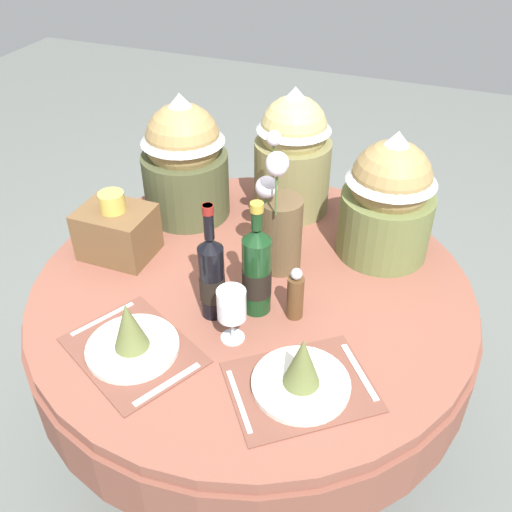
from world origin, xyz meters
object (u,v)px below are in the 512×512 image
at_px(wine_bottle_left, 212,277).
at_px(pepper_mill, 295,295).
at_px(place_setting_right, 302,374).
at_px(woven_basket_side_left, 117,230).
at_px(dining_table, 252,317).
at_px(wine_bottle_centre, 257,271).
at_px(gift_tub_back_centre, 293,147).
at_px(place_setting_left, 131,338).
at_px(gift_tub_back_right, 389,192).
at_px(gift_tub_back_left, 184,153).
at_px(flower_vase, 279,223).
at_px(wine_glass_right, 232,306).

height_order(wine_bottle_left, pepper_mill, wine_bottle_left).
bearing_deg(place_setting_right, woven_basket_side_left, 155.63).
bearing_deg(wine_bottle_left, dining_table, 71.26).
relative_size(wine_bottle_centre, gift_tub_back_centre, 0.78).
bearing_deg(place_setting_left, gift_tub_back_centre, 79.01).
bearing_deg(wine_bottle_centre, gift_tub_back_right, 55.91).
bearing_deg(gift_tub_back_left, flower_vase, -23.96).
bearing_deg(dining_table, place_setting_left, -117.12).
bearing_deg(flower_vase, wine_glass_right, -91.08).
bearing_deg(place_setting_right, pepper_mill, 111.50).
relative_size(dining_table, gift_tub_back_right, 3.23).
bearing_deg(gift_tub_back_left, gift_tub_back_centre, 26.02).
height_order(wine_glass_right, gift_tub_back_right, gift_tub_back_right).
xyz_separation_m(dining_table, place_setting_right, (0.25, -0.32, 0.18)).
bearing_deg(wine_glass_right, wine_bottle_left, 140.35).
relative_size(wine_bottle_left, gift_tub_back_left, 0.81).
bearing_deg(dining_table, woven_basket_side_left, -179.17).
relative_size(place_setting_right, gift_tub_back_right, 1.04).
xyz_separation_m(gift_tub_back_left, gift_tub_back_centre, (0.33, 0.16, 0.01)).
xyz_separation_m(place_setting_left, gift_tub_back_centre, (0.16, 0.82, 0.19)).
relative_size(place_setting_right, gift_tub_back_centre, 0.97).
bearing_deg(pepper_mill, woven_basket_side_left, 172.47).
height_order(gift_tub_back_centre, gift_tub_back_right, gift_tub_back_centre).
bearing_deg(wine_bottle_left, wine_glass_right, -39.65).
bearing_deg(wine_glass_right, pepper_mill, 48.66).
height_order(place_setting_left, pepper_mill, pepper_mill).
xyz_separation_m(place_setting_right, wine_glass_right, (-0.22, 0.09, 0.07)).
distance_m(dining_table, pepper_mill, 0.28).
bearing_deg(place_setting_left, place_setting_right, 5.34).
bearing_deg(wine_glass_right, place_setting_left, -148.48).
xyz_separation_m(place_setting_left, gift_tub_back_right, (0.51, 0.67, 0.17)).
bearing_deg(gift_tub_back_left, wine_glass_right, -53.19).
relative_size(flower_vase, gift_tub_back_centre, 0.93).
bearing_deg(dining_table, gift_tub_back_left, 140.61).
xyz_separation_m(flower_vase, gift_tub_back_left, (-0.40, 0.18, 0.07)).
bearing_deg(pepper_mill, place_setting_right, -68.50).
xyz_separation_m(dining_table, gift_tub_back_left, (-0.36, 0.29, 0.36)).
distance_m(wine_glass_right, gift_tub_back_left, 0.66).
xyz_separation_m(place_setting_left, flower_vase, (0.23, 0.48, 0.11)).
height_order(wine_bottle_centre, wine_glass_right, wine_bottle_centre).
height_order(wine_bottle_left, wine_bottle_centre, wine_bottle_left).
height_order(wine_bottle_centre, gift_tub_back_left, gift_tub_back_left).
height_order(wine_bottle_centre, pepper_mill, wine_bottle_centre).
relative_size(gift_tub_back_centre, gift_tub_back_right, 1.07).
bearing_deg(flower_vase, gift_tub_back_right, 33.86).
height_order(flower_vase, pepper_mill, flower_vase).
distance_m(wine_bottle_left, wine_glass_right, 0.12).
relative_size(wine_bottle_centre, gift_tub_back_left, 0.80).
height_order(pepper_mill, gift_tub_back_right, gift_tub_back_right).
height_order(flower_vase, gift_tub_back_left, gift_tub_back_left).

